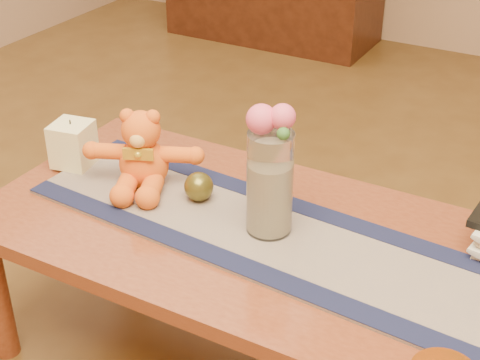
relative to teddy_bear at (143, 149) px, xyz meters
The scene contains 16 objects.
coffee_table_top 0.39m from the teddy_bear, ahead, with size 1.40×0.70×0.04m, color #612917.
table_leg_bl 0.51m from the teddy_bear, 138.14° to the left, with size 0.07×0.07×0.41m, color #612917.
persian_runner 0.38m from the teddy_bear, ahead, with size 1.20×0.35×0.01m, color #1A1A49.
runner_border_near 0.42m from the teddy_bear, 28.76° to the right, with size 1.20×0.06×0.00m, color #121637.
runner_border_far 0.40m from the teddy_bear, 14.08° to the left, with size 1.20×0.06×0.00m, color #121637.
teddy_bear is the anchor object (origin of this frame).
pillar_candle 0.24m from the teddy_bear, behind, with size 0.10×0.10×0.12m, color #F6EFB5.
candle_wick 0.24m from the teddy_bear, behind, with size 0.00×0.00×0.01m, color black.
glass_vase 0.40m from the teddy_bear, ahead, with size 0.11×0.11×0.26m, color silver.
potpourri_fill 0.40m from the teddy_bear, ahead, with size 0.09×0.09×0.18m, color beige.
rose_left 0.42m from the teddy_bear, ahead, with size 0.07×0.07×0.07m, color #E6517B.
rose_right 0.47m from the teddy_bear, ahead, with size 0.06×0.06×0.06m, color #E6517B.
blue_flower_back 0.44m from the teddy_bear, ahead, with size 0.04×0.04×0.04m, color #4B5AA2.
blue_flower_side 0.41m from the teddy_bear, ahead, with size 0.04×0.04×0.04m, color #4B5AA2.
leaf_sprig 0.47m from the teddy_bear, ahead, with size 0.03×0.03×0.03m, color #33662D.
bronze_ball 0.18m from the teddy_bear, ahead, with size 0.08×0.08×0.08m, color #514B1B.
Camera 1 is at (0.67, -1.29, 1.44)m, focal length 53.76 mm.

